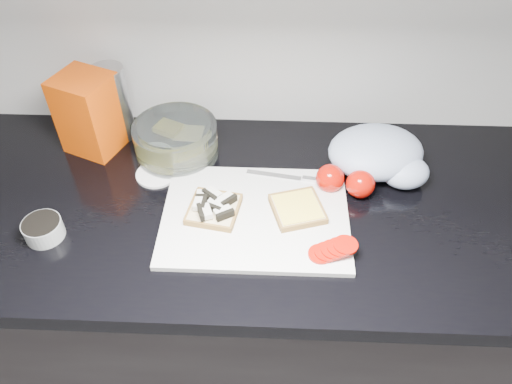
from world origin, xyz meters
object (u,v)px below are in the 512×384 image
cutting_board (255,216)px  glass_bowl (176,140)px  steel_canister (114,103)px  bread_bag (90,113)px

cutting_board → glass_bowl: 0.29m
cutting_board → steel_canister: 0.47m
bread_bag → steel_canister: bearing=67.0°
glass_bowl → bread_bag: bread_bag is taller
cutting_board → bread_bag: (-0.41, 0.23, 0.09)m
glass_bowl → steel_canister: steel_canister is taller
glass_bowl → cutting_board: bearing=-46.2°
bread_bag → steel_canister: 0.07m
cutting_board → steel_canister: (-0.36, 0.28, 0.09)m
steel_canister → glass_bowl: bearing=-23.8°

